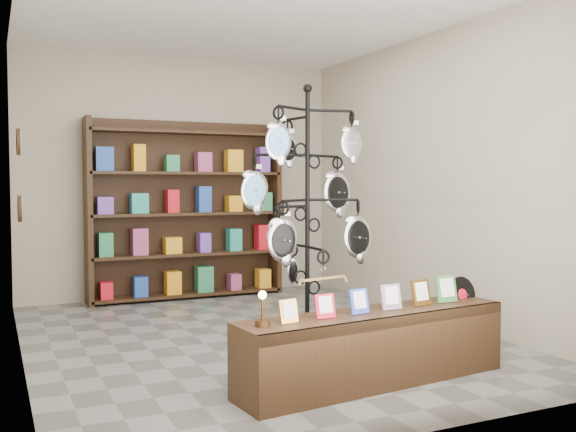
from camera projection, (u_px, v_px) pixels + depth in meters
name	position (u px, v px, depth m)	size (l,w,h in m)	color
ground	(257.00, 338.00, 5.93)	(5.00, 5.00, 0.00)	slate
room_envelope	(256.00, 137.00, 5.83)	(5.00, 5.00, 5.00)	#AB9C8A
display_tree	(307.00, 200.00, 5.22)	(1.14, 1.04, 2.23)	black
front_shelf	(375.00, 347.00, 4.57)	(2.15, 0.66, 0.75)	black
back_shelving	(187.00, 215.00, 7.95)	(2.42, 0.36, 2.20)	black
wall_clocks	(19.00, 175.00, 5.75)	(0.03, 0.24, 0.84)	black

